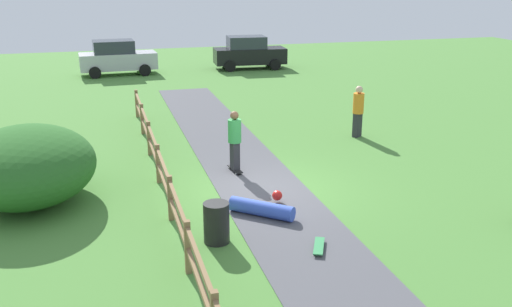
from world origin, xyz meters
TOP-DOWN VIEW (x-y plane):
  - ground_plane at (0.00, 0.00)m, footprint 60.00×60.00m
  - asphalt_path at (0.00, 0.00)m, footprint 2.40×28.00m
  - wooden_fence at (-2.60, 0.00)m, footprint 0.12×18.12m
  - bush_large at (-5.89, 0.84)m, footprint 3.37×4.05m
  - trash_bin at (-1.80, -2.70)m, footprint 0.56×0.56m
  - skater_riding at (-0.37, 1.56)m, footprint 0.43×0.82m
  - skater_fallen at (-0.45, -1.63)m, footprint 1.46×1.49m
  - skateboard_loose at (0.19, -3.65)m, footprint 0.52×0.81m
  - bystander_orange at (4.66, 4.03)m, footprint 0.53×0.53m
  - parked_car_silver at (-2.90, 19.25)m, footprint 4.28×2.16m
  - parked_car_black at (4.76, 19.26)m, footprint 4.30×2.21m

SIDE VIEW (x-z plane):
  - ground_plane at x=0.00m, z-range 0.00..0.00m
  - asphalt_path at x=0.00m, z-range 0.00..0.02m
  - skateboard_loose at x=0.19m, z-range 0.05..0.13m
  - skater_fallen at x=-0.45m, z-range 0.02..0.38m
  - trash_bin at x=-1.80m, z-range 0.00..0.90m
  - wooden_fence at x=-2.60m, z-range 0.12..1.22m
  - bush_large at x=-5.89m, z-range 0.00..1.91m
  - parked_car_silver at x=-2.90m, z-range 0.00..1.92m
  - parked_car_black at x=4.76m, z-range 0.00..1.92m
  - bystander_orange at x=4.66m, z-range 0.10..1.91m
  - skater_riding at x=-0.37m, z-range 0.12..1.92m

